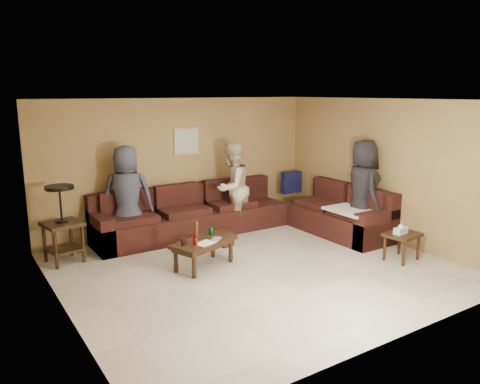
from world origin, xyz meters
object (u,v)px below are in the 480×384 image
Objects in this scene: person_middle at (232,188)px; waste_bin at (225,238)px; coffee_table at (204,244)px; person_right at (363,190)px; side_table_right at (402,237)px; person_left at (127,196)px; end_table_left at (62,223)px; sectional_sofa at (246,218)px.

waste_bin is at bearing 24.62° from person_middle.
coffee_table is 0.63× the size of person_right.
person_right is at bearing -23.20° from waste_bin.
side_table_right is at bearing -175.37° from person_right.
person_left is 0.97× the size of person_right.
person_left is (-3.37, 3.00, 0.49)m from side_table_right.
end_table_left is 0.72× the size of person_middle.
person_right reaches higher than person_middle.
end_table_left reaches higher than waste_bin.
side_table_right is 0.33× the size of person_right.
sectional_sofa is 16.83× the size of waste_bin.
person_left is at bearing 10.57° from end_table_left.
sectional_sofa is 3.21m from end_table_left.
end_table_left is at bearing 141.58° from coffee_table.
person_right is (1.61, -1.32, 0.57)m from sectional_sofa.
person_middle is at bearing -0.51° from end_table_left.
person_middle is (3.06, -0.03, 0.21)m from end_table_left.
person_left is 1.95m from person_middle.
person_right is (0.30, 1.13, 0.52)m from side_table_right.
end_table_left is 5.07m from person_right.
coffee_table is 3.12m from person_right.
side_table_right is at bearing -46.74° from waste_bin.
side_table_right is 1.28m from person_right.
coffee_table reaches higher than waste_bin.
person_middle is at bearing 45.09° from coffee_table.
sectional_sofa is at bearing 70.02° from person_right.
waste_bin is at bearing 133.26° from side_table_right.
person_middle reaches higher than end_table_left.
sectional_sofa is at bearing 118.24° from side_table_right.
side_table_right is at bearing -27.18° from coffee_table.
person_right reaches higher than coffee_table.
end_table_left is (-1.73, 1.37, 0.28)m from coffee_table.
sectional_sofa reaches higher than side_table_right.
waste_bin is at bearing -15.20° from end_table_left.
end_table_left is at bearing 173.89° from sectional_sofa.
person_middle is 0.94× the size of person_right.
person_left is at bearing -32.08° from person_middle.
coffee_table is 1.96m from person_middle.
waste_bin is at bearing 170.04° from person_left.
side_table_right is (1.32, -2.45, 0.06)m from sectional_sofa.
coffee_table is 1.07m from waste_bin.
side_table_right is 2.13× the size of waste_bin.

